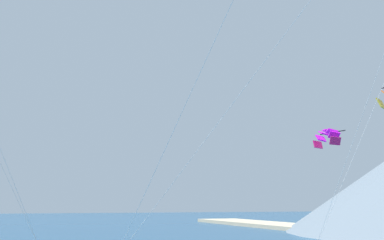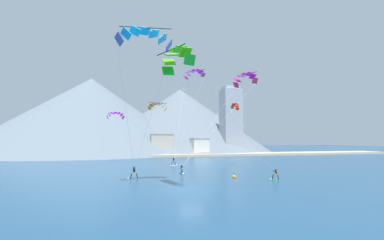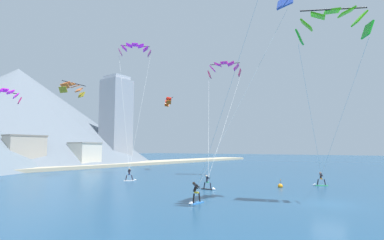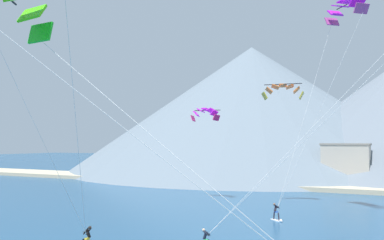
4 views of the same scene
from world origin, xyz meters
TOP-DOWN VIEW (x-y plane):
  - kitesurfer_near_trail at (2.76, 25.82)m, footprint 1.59×1.42m
  - parafoil_kite_near_lead at (-1.87, -1.25)m, footprint 15.98×7.15m
  - parafoil_kite_near_trail at (8.57, 31.65)m, footprint 8.33×8.09m
  - parafoil_kite_distant_low_drift at (-9.70, 35.95)m, footprint 4.17×1.70m
  - parafoil_kite_distant_mid_solo at (0.40, 36.97)m, footprint 5.08×2.78m
  - shoreline_strip at (0.00, 56.34)m, footprint 180.00×10.00m
  - shore_building_harbour_front at (4.60, 60.34)m, footprint 7.77×4.30m
  - shore_building_promenade_mid at (-23.65, 59.25)m, footprint 5.34×5.93m
  - shore_building_quay_east at (-12.18, 61.05)m, footprint 9.23×4.56m
  - mountain_peak_west_ridge at (-22.73, 92.08)m, footprint 94.42×94.42m

SIDE VIEW (x-z plane):
  - shoreline_strip at x=0.00m, z-range 0.00..0.70m
  - kitesurfer_near_trail at x=2.76m, z-range -0.35..1.43m
  - shore_building_promenade_mid at x=-23.65m, z-range 0.01..6.98m
  - shore_building_quay_east at x=-12.18m, z-range 0.01..7.24m
  - shore_building_harbour_front at x=4.60m, z-range 0.01..7.31m
  - parafoil_kite_distant_low_drift at x=-9.70m, z-range 10.46..12.23m
  - parafoil_kite_distant_mid_solo at x=0.40m, z-range 12.99..14.97m
  - parafoil_kite_near_lead at x=-1.87m, z-range 7.14..20.95m
  - mountain_peak_west_ridge at x=-22.73m, z-range 0.00..32.54m
  - parafoil_kite_near_trail at x=8.57m, z-range 10.92..31.87m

